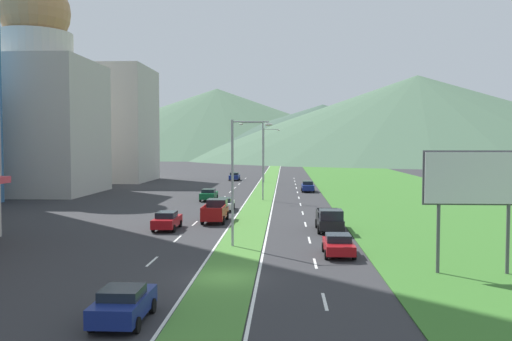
# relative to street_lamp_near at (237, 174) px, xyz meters

# --- Properties ---
(ground_plane) EXTENTS (600.00, 600.00, 0.00)m
(ground_plane) POSITION_rel_street_lamp_near_xyz_m (0.20, -9.05, -5.24)
(ground_plane) COLOR #2D2D30
(grass_median) EXTENTS (3.20, 240.00, 0.06)m
(grass_median) POSITION_rel_street_lamp_near_xyz_m (0.20, 50.95, -5.21)
(grass_median) COLOR #477F33
(grass_median) RESTS_ON ground_plane
(grass_verge_right) EXTENTS (24.00, 240.00, 0.06)m
(grass_verge_right) POSITION_rel_street_lamp_near_xyz_m (20.80, 50.95, -5.21)
(grass_verge_right) COLOR #387028
(grass_verge_right) RESTS_ON ground_plane
(lane_dash_left_2) EXTENTS (0.16, 2.80, 0.01)m
(lane_dash_left_2) POSITION_rel_street_lamp_near_xyz_m (-4.90, -13.10, -5.24)
(lane_dash_left_2) COLOR silver
(lane_dash_left_2) RESTS_ON ground_plane
(lane_dash_left_3) EXTENTS (0.16, 2.80, 0.01)m
(lane_dash_left_3) POSITION_rel_street_lamp_near_xyz_m (-4.90, -5.13, -5.24)
(lane_dash_left_3) COLOR silver
(lane_dash_left_3) RESTS_ON ground_plane
(lane_dash_left_4) EXTENTS (0.16, 2.80, 0.01)m
(lane_dash_left_4) POSITION_rel_street_lamp_near_xyz_m (-4.90, 2.84, -5.24)
(lane_dash_left_4) COLOR silver
(lane_dash_left_4) RESTS_ON ground_plane
(lane_dash_left_5) EXTENTS (0.16, 2.80, 0.01)m
(lane_dash_left_5) POSITION_rel_street_lamp_near_xyz_m (-4.90, 10.81, -5.24)
(lane_dash_left_5) COLOR silver
(lane_dash_left_5) RESTS_ON ground_plane
(lane_dash_left_6) EXTENTS (0.16, 2.80, 0.01)m
(lane_dash_left_6) POSITION_rel_street_lamp_near_xyz_m (-4.90, 18.78, -5.24)
(lane_dash_left_6) COLOR silver
(lane_dash_left_6) RESTS_ON ground_plane
(lane_dash_left_7) EXTENTS (0.16, 2.80, 0.01)m
(lane_dash_left_7) POSITION_rel_street_lamp_near_xyz_m (-4.90, 26.75, -5.24)
(lane_dash_left_7) COLOR silver
(lane_dash_left_7) RESTS_ON ground_plane
(lane_dash_left_8) EXTENTS (0.16, 2.80, 0.01)m
(lane_dash_left_8) POSITION_rel_street_lamp_near_xyz_m (-4.90, 34.73, -5.24)
(lane_dash_left_8) COLOR silver
(lane_dash_left_8) RESTS_ON ground_plane
(lane_dash_left_9) EXTENTS (0.16, 2.80, 0.01)m
(lane_dash_left_9) POSITION_rel_street_lamp_near_xyz_m (-4.90, 42.70, -5.24)
(lane_dash_left_9) COLOR silver
(lane_dash_left_9) RESTS_ON ground_plane
(lane_dash_left_10) EXTENTS (0.16, 2.80, 0.01)m
(lane_dash_left_10) POSITION_rel_street_lamp_near_xyz_m (-4.90, 50.67, -5.24)
(lane_dash_left_10) COLOR silver
(lane_dash_left_10) RESTS_ON ground_plane
(lane_dash_left_11) EXTENTS (0.16, 2.80, 0.01)m
(lane_dash_left_11) POSITION_rel_street_lamp_near_xyz_m (-4.90, 58.64, -5.24)
(lane_dash_left_11) COLOR silver
(lane_dash_left_11) RESTS_ON ground_plane
(lane_dash_left_12) EXTENTS (0.16, 2.80, 0.01)m
(lane_dash_left_12) POSITION_rel_street_lamp_near_xyz_m (-4.90, 66.61, -5.24)
(lane_dash_left_12) COLOR silver
(lane_dash_left_12) RESTS_ON ground_plane
(lane_dash_left_13) EXTENTS (0.16, 2.80, 0.01)m
(lane_dash_left_13) POSITION_rel_street_lamp_near_xyz_m (-4.90, 74.58, -5.24)
(lane_dash_left_13) COLOR silver
(lane_dash_left_13) RESTS_ON ground_plane
(lane_dash_right_2) EXTENTS (0.16, 2.80, 0.01)m
(lane_dash_right_2) POSITION_rel_street_lamp_near_xyz_m (5.30, -13.10, -5.24)
(lane_dash_right_2) COLOR silver
(lane_dash_right_2) RESTS_ON ground_plane
(lane_dash_right_3) EXTENTS (0.16, 2.80, 0.01)m
(lane_dash_right_3) POSITION_rel_street_lamp_near_xyz_m (5.30, -5.13, -5.24)
(lane_dash_right_3) COLOR silver
(lane_dash_right_3) RESTS_ON ground_plane
(lane_dash_right_4) EXTENTS (0.16, 2.80, 0.01)m
(lane_dash_right_4) POSITION_rel_street_lamp_near_xyz_m (5.30, 2.84, -5.24)
(lane_dash_right_4) COLOR silver
(lane_dash_right_4) RESTS_ON ground_plane
(lane_dash_right_5) EXTENTS (0.16, 2.80, 0.01)m
(lane_dash_right_5) POSITION_rel_street_lamp_near_xyz_m (5.30, 10.81, -5.24)
(lane_dash_right_5) COLOR silver
(lane_dash_right_5) RESTS_ON ground_plane
(lane_dash_right_6) EXTENTS (0.16, 2.80, 0.01)m
(lane_dash_right_6) POSITION_rel_street_lamp_near_xyz_m (5.30, 18.78, -5.24)
(lane_dash_right_6) COLOR silver
(lane_dash_right_6) RESTS_ON ground_plane
(lane_dash_right_7) EXTENTS (0.16, 2.80, 0.01)m
(lane_dash_right_7) POSITION_rel_street_lamp_near_xyz_m (5.30, 26.75, -5.24)
(lane_dash_right_7) COLOR silver
(lane_dash_right_7) RESTS_ON ground_plane
(lane_dash_right_8) EXTENTS (0.16, 2.80, 0.01)m
(lane_dash_right_8) POSITION_rel_street_lamp_near_xyz_m (5.30, 34.73, -5.24)
(lane_dash_right_8) COLOR silver
(lane_dash_right_8) RESTS_ON ground_plane
(lane_dash_right_9) EXTENTS (0.16, 2.80, 0.01)m
(lane_dash_right_9) POSITION_rel_street_lamp_near_xyz_m (5.30, 42.70, -5.24)
(lane_dash_right_9) COLOR silver
(lane_dash_right_9) RESTS_ON ground_plane
(lane_dash_right_10) EXTENTS (0.16, 2.80, 0.01)m
(lane_dash_right_10) POSITION_rel_street_lamp_near_xyz_m (5.30, 50.67, -5.24)
(lane_dash_right_10) COLOR silver
(lane_dash_right_10) RESTS_ON ground_plane
(lane_dash_right_11) EXTENTS (0.16, 2.80, 0.01)m
(lane_dash_right_11) POSITION_rel_street_lamp_near_xyz_m (5.30, 58.64, -5.24)
(lane_dash_right_11) COLOR silver
(lane_dash_right_11) RESTS_ON ground_plane
(lane_dash_right_12) EXTENTS (0.16, 2.80, 0.01)m
(lane_dash_right_12) POSITION_rel_street_lamp_near_xyz_m (5.30, 66.61, -5.24)
(lane_dash_right_12) COLOR silver
(lane_dash_right_12) RESTS_ON ground_plane
(lane_dash_right_13) EXTENTS (0.16, 2.80, 0.01)m
(lane_dash_right_13) POSITION_rel_street_lamp_near_xyz_m (5.30, 74.58, -5.24)
(lane_dash_right_13) COLOR silver
(lane_dash_right_13) RESTS_ON ground_plane
(edge_line_median_left) EXTENTS (0.16, 240.00, 0.01)m
(edge_line_median_left) POSITION_rel_street_lamp_near_xyz_m (-1.55, 50.95, -5.24)
(edge_line_median_left) COLOR silver
(edge_line_median_left) RESTS_ON ground_plane
(edge_line_median_right) EXTENTS (0.16, 240.00, 0.01)m
(edge_line_median_right) POSITION_rel_street_lamp_near_xyz_m (1.95, 50.95, -5.24)
(edge_line_median_right) COLOR silver
(edge_line_median_right) RESTS_ON ground_plane
(domed_building) EXTENTS (16.57, 16.57, 31.39)m
(domed_building) POSITION_rel_street_lamp_near_xyz_m (-32.91, 38.96, 7.68)
(domed_building) COLOR #B7B2A8
(domed_building) RESTS_ON ground_plane
(midrise_colored) EXTENTS (16.45, 16.45, 22.08)m
(midrise_colored) POSITION_rel_street_lamp_near_xyz_m (-31.20, 65.40, 5.80)
(midrise_colored) COLOR #B7B2A8
(midrise_colored) RESTS_ON ground_plane
(hill_far_left) EXTENTS (229.62, 229.62, 40.60)m
(hill_far_left) POSITION_rel_street_lamp_near_xyz_m (-38.30, 289.18, 15.05)
(hill_far_left) COLOR #47664C
(hill_far_left) RESTS_ON ground_plane
(hill_far_center) EXTENTS (176.97, 176.97, 27.43)m
(hill_far_center) POSITION_rel_street_lamp_near_xyz_m (22.81, 242.54, 8.47)
(hill_far_center) COLOR #3D5647
(hill_far_center) RESTS_ON ground_plane
(hill_far_right) EXTENTS (235.77, 235.77, 40.63)m
(hill_far_right) POSITION_rel_street_lamp_near_xyz_m (68.10, 230.24, 15.07)
(hill_far_right) COLOR #47664C
(hill_far_right) RESTS_ON ground_plane
(street_lamp_near) EXTENTS (2.96, 0.47, 9.09)m
(street_lamp_near) POSITION_rel_street_lamp_near_xyz_m (0.00, 0.00, 0.00)
(street_lamp_near) COLOR #99999E
(street_lamp_near) RESTS_ON ground_plane
(street_lamp_mid) EXTENTS (3.18, 0.45, 10.21)m
(street_lamp_mid) POSITION_rel_street_lamp_near_xyz_m (0.23, 31.06, 0.60)
(street_lamp_mid) COLOR #99999E
(street_lamp_mid) RESTS_ON ground_plane
(street_lamp_far) EXTENTS (3.10, 0.28, 10.14)m
(street_lamp_far) POSITION_rel_street_lamp_near_xyz_m (-0.23, 62.11, 0.56)
(street_lamp_far) COLOR #99999E
(street_lamp_far) RESTS_ON ground_plane
(billboard_roadside) EXTENTS (5.71, 0.28, 7.02)m
(billboard_roadside) POSITION_rel_street_lamp_near_xyz_m (14.04, -7.42, -0.03)
(billboard_roadside) COLOR #4C4C51
(billboard_roadside) RESTS_ON ground_plane
(car_0) EXTENTS (1.89, 4.53, 1.41)m
(car_0) POSITION_rel_street_lamp_near_xyz_m (-3.22, 20.61, -4.52)
(car_0) COLOR silver
(car_0) RESTS_ON ground_plane
(car_1) EXTENTS (2.02, 4.33, 1.53)m
(car_1) POSITION_rel_street_lamp_near_xyz_m (-6.39, 30.37, -4.46)
(car_1) COLOR #0C5128
(car_1) RESTS_ON ground_plane
(car_2) EXTENTS (1.97, 4.47, 1.56)m
(car_2) POSITION_rel_street_lamp_near_xyz_m (-6.69, 7.20, -4.45)
(car_2) COLOR maroon
(car_2) RESTS_ON ground_plane
(car_3) EXTENTS (2.01, 4.02, 1.49)m
(car_3) POSITION_rel_street_lamp_near_xyz_m (-3.25, -16.48, -4.47)
(car_3) COLOR navy
(car_3) RESTS_ON ground_plane
(car_4) EXTENTS (1.93, 4.59, 1.63)m
(car_4) POSITION_rel_street_lamp_near_xyz_m (6.89, 43.92, -4.42)
(car_4) COLOR navy
(car_4) RESTS_ON ground_plane
(car_5) EXTENTS (2.00, 4.00, 1.40)m
(car_5) POSITION_rel_street_lamp_near_xyz_m (6.96, -2.68, -4.52)
(car_5) COLOR maroon
(car_5) RESTS_ON ground_plane
(car_7) EXTENTS (2.02, 4.50, 1.58)m
(car_7) POSITION_rel_street_lamp_near_xyz_m (-6.63, 67.99, -4.44)
(car_7) COLOR navy
(car_7) RESTS_ON ground_plane
(pickup_truck_0) EXTENTS (2.18, 5.40, 2.00)m
(pickup_truck_0) POSITION_rel_street_lamp_near_xyz_m (-3.15, 12.21, -4.26)
(pickup_truck_0) COLOR maroon
(pickup_truck_0) RESTS_ON ground_plane
(pickup_truck_1) EXTENTS (2.18, 5.40, 2.00)m
(pickup_truck_1) POSITION_rel_street_lamp_near_xyz_m (7.17, 6.93, -4.26)
(pickup_truck_1) COLOR black
(pickup_truck_1) RESTS_ON ground_plane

